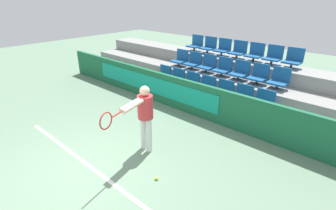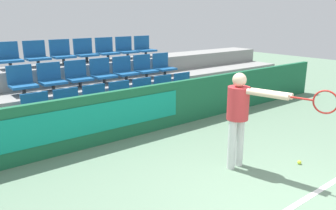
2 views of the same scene
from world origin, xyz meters
name	(u,v)px [view 1 (image 1 of 2)]	position (x,y,z in m)	size (l,w,h in m)	color
ground_plane	(84,170)	(0.00, 0.00, 0.00)	(30.00, 30.00, 0.00)	slate
court_baseline	(90,167)	(0.00, 0.15, 0.00)	(5.34, 0.08, 0.01)	white
barrier_wall	(192,98)	(-0.05, 3.63, 0.50)	(12.46, 0.14, 0.99)	#19603D
bleacher_tier_front	(203,102)	(0.00, 4.16, 0.21)	(12.06, 0.90, 0.41)	gray
bleacher_tier_middle	(219,88)	(0.00, 5.06, 0.41)	(12.06, 0.90, 0.83)	gray
bleacher_tier_back	(234,76)	(0.00, 5.96, 0.62)	(12.06, 0.90, 1.24)	gray
stadium_chair_0	(163,75)	(-1.80, 4.29, 0.67)	(0.50, 0.45, 0.58)	#333333
stadium_chair_1	(176,79)	(-1.20, 4.29, 0.67)	(0.50, 0.45, 0.58)	#333333
stadium_chair_2	(191,83)	(-0.60, 4.29, 0.67)	(0.50, 0.45, 0.58)	#333333
stadium_chair_3	(206,87)	(0.00, 4.29, 0.67)	(0.50, 0.45, 0.58)	#333333
stadium_chair_4	(223,92)	(0.60, 4.29, 0.67)	(0.50, 0.45, 0.58)	#333333
stadium_chair_5	(242,97)	(1.20, 4.29, 0.67)	(0.50, 0.45, 0.58)	#333333
stadium_chair_6	(263,102)	(1.80, 4.29, 0.67)	(0.50, 0.45, 0.58)	#333333
stadium_chair_7	(180,59)	(-1.80, 5.19, 1.09)	(0.50, 0.45, 0.58)	#333333
stadium_chair_8	(193,62)	(-1.20, 5.19, 1.09)	(0.50, 0.45, 0.58)	#333333
stadium_chair_9	(208,64)	(-0.60, 5.19, 1.09)	(0.50, 0.45, 0.58)	#333333
stadium_chair_10	(223,68)	(0.00, 5.19, 1.09)	(0.50, 0.45, 0.58)	#333333
stadium_chair_11	(240,71)	(0.60, 5.19, 1.09)	(0.50, 0.45, 0.58)	#333333
stadium_chair_12	(259,75)	(1.20, 5.19, 1.09)	(0.50, 0.45, 0.58)	#333333
stadium_chair_13	(279,79)	(1.80, 5.19, 1.09)	(0.50, 0.45, 0.58)	#333333
stadium_chair_14	(196,44)	(-1.80, 6.09, 1.50)	(0.50, 0.45, 0.58)	#333333
stadium_chair_15	(209,46)	(-1.20, 6.09, 1.50)	(0.50, 0.45, 0.58)	#333333
stadium_chair_16	(223,48)	(-0.60, 6.09, 1.50)	(0.50, 0.45, 0.58)	#333333
stadium_chair_17	(238,51)	(0.00, 6.09, 1.50)	(0.50, 0.45, 0.58)	#333333
stadium_chair_18	(255,53)	(0.60, 6.09, 1.50)	(0.50, 0.45, 0.58)	#333333
stadium_chair_19	(273,56)	(1.20, 6.09, 1.50)	(0.50, 0.45, 0.58)	#333333
stadium_chair_20	(293,59)	(1.80, 6.09, 1.50)	(0.50, 0.45, 0.58)	#333333
tennis_player	(144,113)	(0.41, 1.33, 0.96)	(0.52, 1.53, 1.55)	silver
tennis_ball	(157,178)	(1.31, 0.80, 0.03)	(0.07, 0.07, 0.07)	#CCDB33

